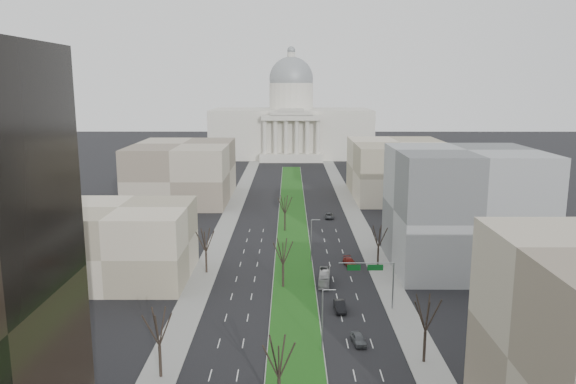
{
  "coord_description": "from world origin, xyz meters",
  "views": [
    {
      "loc": [
        -0.84,
        -17.53,
        36.75
      ],
      "look_at": [
        -1.18,
        111.56,
        11.74
      ],
      "focal_mm": 35.0,
      "sensor_mm": 36.0,
      "label": 1
    }
  ],
  "objects_px": {
    "car_grey_near": "(359,339)",
    "box_van": "(324,278)",
    "car_red": "(350,262)",
    "car_black": "(340,306)",
    "car_grey_far": "(329,216)"
  },
  "relations": [
    {
      "from": "car_grey_near",
      "to": "box_van",
      "type": "relative_size",
      "value": 0.51
    },
    {
      "from": "box_van",
      "to": "car_grey_near",
      "type": "bearing_deg",
      "value": -77.05
    },
    {
      "from": "car_red",
      "to": "box_van",
      "type": "relative_size",
      "value": 0.61
    },
    {
      "from": "car_grey_near",
      "to": "car_black",
      "type": "height_order",
      "value": "car_black"
    },
    {
      "from": "car_black",
      "to": "car_grey_far",
      "type": "relative_size",
      "value": 0.98
    },
    {
      "from": "car_red",
      "to": "car_grey_near",
      "type": "bearing_deg",
      "value": -102.75
    },
    {
      "from": "car_red",
      "to": "car_grey_far",
      "type": "xyz_separation_m",
      "value": [
        -1.35,
        41.15,
        -0.04
      ]
    },
    {
      "from": "car_black",
      "to": "car_red",
      "type": "height_order",
      "value": "car_black"
    },
    {
      "from": "car_grey_near",
      "to": "car_black",
      "type": "xyz_separation_m",
      "value": [
        -1.63,
        11.89,
        0.08
      ]
    },
    {
      "from": "car_black",
      "to": "car_grey_far",
      "type": "height_order",
      "value": "car_black"
    },
    {
      "from": "car_black",
      "to": "box_van",
      "type": "height_order",
      "value": "box_van"
    },
    {
      "from": "car_black",
      "to": "box_van",
      "type": "relative_size",
      "value": 0.59
    },
    {
      "from": "box_van",
      "to": "car_black",
      "type": "bearing_deg",
      "value": -77.03
    },
    {
      "from": "car_grey_near",
      "to": "car_red",
      "type": "relative_size",
      "value": 0.84
    },
    {
      "from": "car_grey_near",
      "to": "car_grey_far",
      "type": "relative_size",
      "value": 0.85
    }
  ]
}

